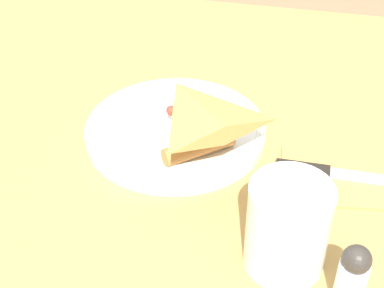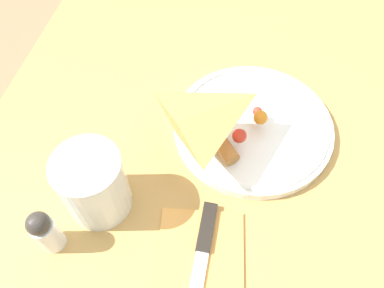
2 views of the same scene
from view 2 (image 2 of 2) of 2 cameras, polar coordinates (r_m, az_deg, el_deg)
name	(u,v)px [view 2 (image 2 of 2)]	position (r m, az deg, el deg)	size (l,w,h in m)	color
ground_plane	(228,240)	(1.29, 5.44, -14.43)	(6.00, 6.00, 0.00)	#997A56
dining_table	(252,136)	(0.75, 9.15, 1.17)	(0.92, 0.88, 0.72)	tan
plate_pizza	(251,125)	(0.61, 9.05, 2.86)	(0.26, 0.26, 0.05)	white
milk_glass	(94,186)	(0.52, -14.67, -6.16)	(0.09, 0.09, 0.11)	white
napkin_folded	(199,270)	(0.51, 1.13, -18.68)	(0.18, 0.13, 0.00)	#E59E4C
butter_knife	(201,262)	(0.51, 1.34, -17.55)	(0.19, 0.02, 0.01)	black
pepper_shaker	(45,231)	(0.52, -21.47, -12.28)	(0.03, 0.03, 0.08)	white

